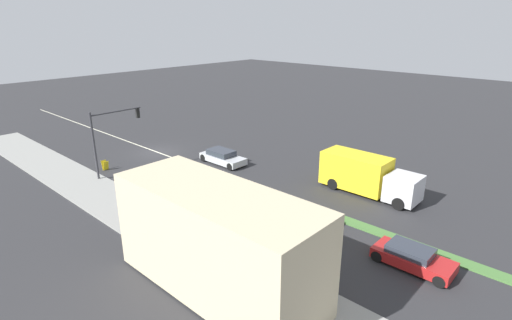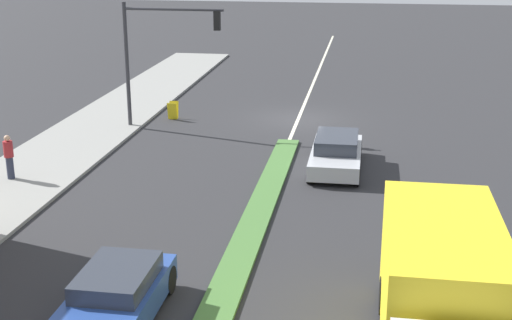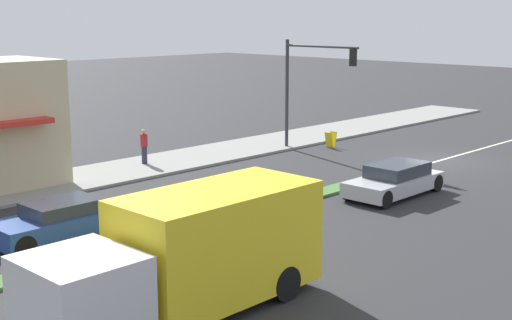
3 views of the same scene
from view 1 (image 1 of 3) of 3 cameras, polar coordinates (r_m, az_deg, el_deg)
The scene contains 12 objects.
ground_plane at distance 29.06m, azimuth 6.54°, elevation -6.37°, with size 160.00×160.00×0.00m, color #2B2B2D.
sidewalk_right at distance 22.89m, azimuth -6.25°, elevation -13.85°, with size 4.00×73.00×0.12m, color gray.
median_strip at distance 25.53m, azimuth 23.40°, elevation -11.73°, with size 0.90×46.00×0.10m, color #477538.
lane_marking_center at distance 41.39m, azimuth -13.96°, elevation 1.12°, with size 0.16×60.00×0.01m, color beige.
building_corner_store at distance 19.38m, azimuth -5.47°, elevation -11.42°, with size 4.74×10.92×5.09m.
traffic_signal_main at distance 35.12m, azimuth -20.23°, elevation 3.89°, with size 4.59×0.34×5.60m.
pedestrian at distance 27.95m, azimuth -17.51°, elevation -6.08°, with size 0.34×0.34×1.62m.
warning_aframe_sign at distance 37.71m, azimuth -20.74°, elevation -0.71°, with size 0.45×0.53×0.84m.
delivery_truck at distance 31.38m, azimuth 15.45°, elevation -2.06°, with size 2.44×7.50×2.87m.
hatchback_red at distance 23.48m, azimuth 21.44°, elevation -12.84°, with size 1.78×4.15×1.16m.
sedan_silver at distance 36.96m, azimuth -4.81°, elevation 0.44°, with size 1.88×4.51×1.26m.
coupe_blue at distance 26.39m, azimuth 6.39°, elevation -7.63°, with size 1.84×4.07×1.27m.
Camera 1 is at (21.40, 33.14, 12.55)m, focal length 28.00 mm.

